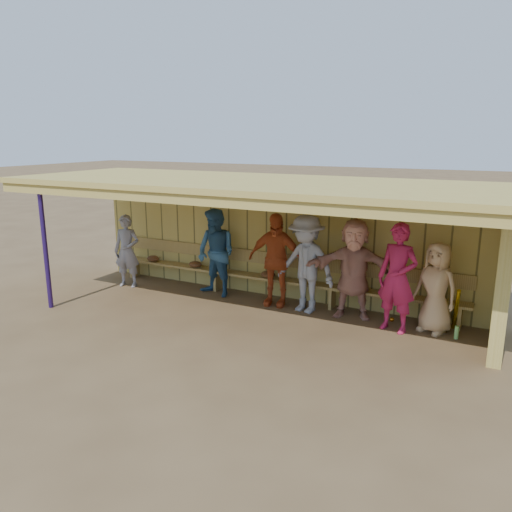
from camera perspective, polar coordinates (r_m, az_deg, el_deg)
The scene contains 11 objects.
ground at distance 9.40m, azimuth -0.98°, elevation -6.68°, with size 90.00×90.00×0.00m, color brown.
player_a at distance 11.28m, azimuth -14.53°, elevation 0.56°, with size 0.58×0.38×1.60m, color gray.
player_c at distance 10.28m, azimuth -4.58°, elevation 0.35°, with size 0.89×0.69×1.82m, color #2D577B.
player_d at distance 9.68m, azimuth 2.20°, elevation -0.42°, with size 1.07×0.45×1.83m, color #B8461D.
player_e at distance 9.35m, azimuth 5.73°, elevation -0.91°, with size 1.20×0.69×1.86m, color gray.
player_f at distance 9.19m, azimuth 11.09°, elevation -1.43°, with size 1.70×0.54×1.83m, color tan.
player_g at distance 8.70m, azimuth 15.85°, elevation -2.42°, with size 0.68×0.45×1.87m, color #B61D4A.
player_h at distance 8.89m, azimuth 19.87°, elevation -3.44°, with size 0.76×0.49×1.56m, color tan.
dugout_structure at distance 9.40m, azimuth 3.05°, elevation 4.00°, with size 8.80×3.20×2.50m.
bench at distance 10.19m, azimuth 1.97°, elevation -1.96°, with size 7.60×0.34×0.93m.
dugout_equipment at distance 10.40m, azimuth -1.86°, elevation -1.85°, with size 6.78×0.62×0.80m.
Camera 1 is at (4.17, -7.77, 3.26)m, focal length 35.00 mm.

